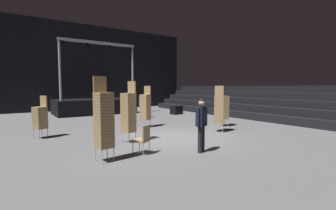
{
  "coord_description": "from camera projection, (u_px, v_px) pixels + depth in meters",
  "views": [
    {
      "loc": [
        -5.87,
        -8.17,
        2.16
      ],
      "look_at": [
        -0.24,
        0.13,
        1.4
      ],
      "focal_mm": 25.4,
      "sensor_mm": 36.0,
      "label": 1
    }
  ],
  "objects": [
    {
      "name": "chair_stack_front_right",
      "position": [
        219.0,
        109.0,
        11.43
      ],
      "size": [
        0.62,
        0.62,
        2.22
      ],
      "rotation": [
        0.0,
        0.0,
        5.43
      ],
      "color": "#B2B5BA",
      "rests_on": "ground_plane"
    },
    {
      "name": "chair_stack_mid_right",
      "position": [
        224.0,
        107.0,
        13.07
      ],
      "size": [
        0.56,
        0.56,
        2.14
      ],
      "rotation": [
        0.0,
        0.0,
        4.38
      ],
      "color": "#B2B5BA",
      "rests_on": "ground_plane"
    },
    {
      "name": "chair_stack_mid_left",
      "position": [
        40.0,
        117.0,
        10.0
      ],
      "size": [
        0.6,
        0.6,
        1.79
      ],
      "rotation": [
        0.0,
        0.0,
        2.06
      ],
      "color": "#B2B5BA",
      "rests_on": "ground_plane"
    },
    {
      "name": "chair_stack_mid_centre",
      "position": [
        145.0,
        107.0,
        12.72
      ],
      "size": [
        0.59,
        0.59,
        2.22
      ],
      "rotation": [
        0.0,
        0.0,
        2.01
      ],
      "color": "#B2B5BA",
      "rests_on": "ground_plane"
    },
    {
      "name": "chair_stack_front_left",
      "position": [
        129.0,
        112.0,
        9.25
      ],
      "size": [
        0.56,
        0.56,
        2.39
      ],
      "rotation": [
        0.0,
        0.0,
        1.9
      ],
      "color": "#B2B5BA",
      "rests_on": "ground_plane"
    },
    {
      "name": "bleacher_bank_right",
      "position": [
        275.0,
        102.0,
        16.03
      ],
      "size": [
        3.75,
        24.0,
        2.25
      ],
      "rotation": [
        0.0,
        0.0,
        -1.57
      ],
      "color": "black",
      "rests_on": "ground_plane"
    },
    {
      "name": "man_with_tie",
      "position": [
        202.0,
        122.0,
        7.81
      ],
      "size": [
        0.56,
        0.36,
        1.78
      ],
      "rotation": [
        0.0,
        0.0,
        3.51
      ],
      "color": "black",
      "rests_on": "ground_plane"
    },
    {
      "name": "loose_chair_near_man",
      "position": [
        143.0,
        138.0,
        7.64
      ],
      "size": [
        0.6,
        0.6,
        0.95
      ],
      "rotation": [
        0.0,
        0.0,
        0.53
      ],
      "color": "#B2B5BA",
      "rests_on": "ground_plane"
    },
    {
      "name": "stage_riser",
      "position": [
        94.0,
        105.0,
        19.41
      ],
      "size": [
        6.04,
        3.48,
        5.57
      ],
      "color": "black",
      "rests_on": "ground_plane"
    },
    {
      "name": "crew_worker_near_stage",
      "position": [
        143.0,
        104.0,
        16.62
      ],
      "size": [
        0.45,
        0.49,
        1.7
      ],
      "rotation": [
        0.0,
        0.0,
        2.29
      ],
      "color": "black",
      "rests_on": "ground_plane"
    },
    {
      "name": "chair_stack_rear_left",
      "position": [
        104.0,
        119.0,
        6.84
      ],
      "size": [
        0.51,
        0.51,
        2.48
      ],
      "rotation": [
        0.0,
        0.0,
        3.31
      ],
      "color": "#B2B5BA",
      "rests_on": "ground_plane"
    },
    {
      "name": "ground_plane",
      "position": [
        174.0,
        139.0,
        10.19
      ],
      "size": [
        22.0,
        30.0,
        0.1
      ],
      "primitive_type": "cube",
      "color": "slate"
    },
    {
      "name": "arena_end_wall",
      "position": [
        81.0,
        67.0,
        22.26
      ],
      "size": [
        22.0,
        0.3,
        8.0
      ],
      "primitive_type": "cube",
      "color": "black",
      "rests_on": "ground_plane"
    },
    {
      "name": "equipment_road_case",
      "position": [
        176.0,
        110.0,
        18.85
      ],
      "size": [
        1.0,
        0.76,
        0.67
      ],
      "primitive_type": "cube",
      "rotation": [
        0.0,
        0.0,
        0.19
      ],
      "color": "black",
      "rests_on": "ground_plane"
    }
  ]
}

